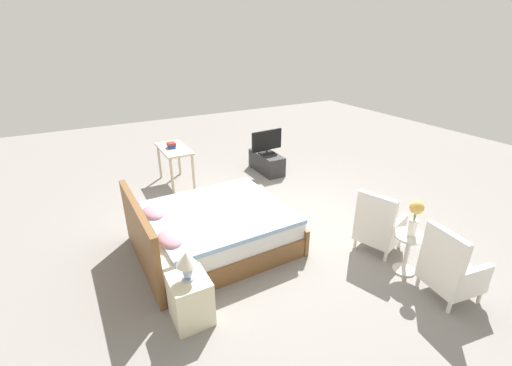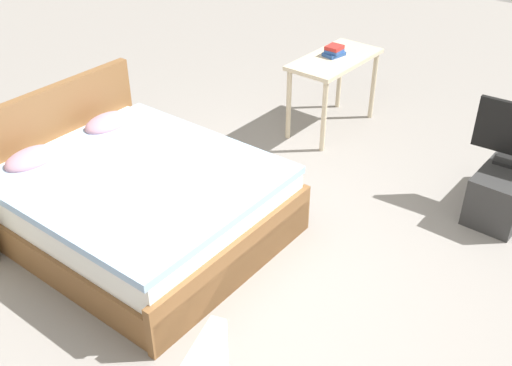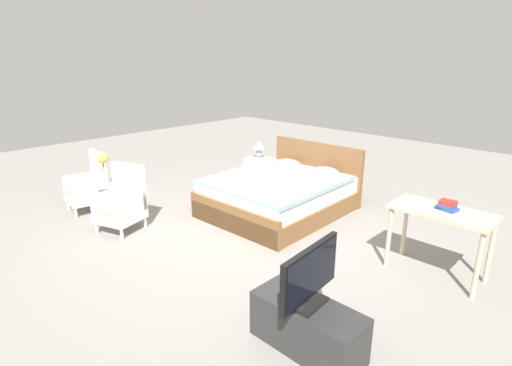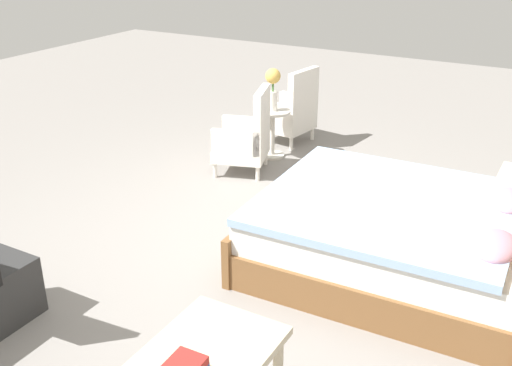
{
  "view_description": "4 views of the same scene",
  "coord_description": "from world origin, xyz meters",
  "px_view_note": "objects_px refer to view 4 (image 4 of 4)",
  "views": [
    {
      "loc": [
        -4.2,
        2.54,
        2.89
      ],
      "look_at": [
        0.12,
        0.18,
        0.69
      ],
      "focal_mm": 24.0,
      "sensor_mm": 36.0,
      "label": 1
    },
    {
      "loc": [
        -2.63,
        -2.08,
        2.95
      ],
      "look_at": [
        0.22,
        0.24,
        0.57
      ],
      "focal_mm": 42.0,
      "sensor_mm": 36.0,
      "label": 2
    },
    {
      "loc": [
        3.59,
        -3.39,
        2.36
      ],
      "look_at": [
        0.13,
        0.18,
        0.77
      ],
      "focal_mm": 28.0,
      "sensor_mm": 36.0,
      "label": 3
    },
    {
      "loc": [
        3.8,
        2.1,
        2.52
      ],
      "look_at": [
        -0.05,
        -0.06,
        0.57
      ],
      "focal_mm": 42.0,
      "sensor_mm": 36.0,
      "label": 4
    }
  ],
  "objects_px": {
    "armchair_by_window_left": "(291,113)",
    "flower_vase": "(273,85)",
    "side_table": "(272,128)",
    "armchair_by_window_right": "(246,139)",
    "bed": "(402,237)"
  },
  "relations": [
    {
      "from": "bed",
      "to": "armchair_by_window_right",
      "type": "height_order",
      "value": "bed"
    },
    {
      "from": "bed",
      "to": "armchair_by_window_left",
      "type": "xyz_separation_m",
      "value": [
        -2.24,
        -2.05,
        0.08
      ]
    },
    {
      "from": "armchair_by_window_right",
      "to": "side_table",
      "type": "xyz_separation_m",
      "value": [
        -0.53,
        0.04,
        -0.03
      ]
    },
    {
      "from": "side_table",
      "to": "flower_vase",
      "type": "height_order",
      "value": "flower_vase"
    },
    {
      "from": "armchair_by_window_left",
      "to": "flower_vase",
      "type": "height_order",
      "value": "flower_vase"
    },
    {
      "from": "armchair_by_window_right",
      "to": "side_table",
      "type": "relative_size",
      "value": 1.67
    },
    {
      "from": "armchair_by_window_left",
      "to": "side_table",
      "type": "bearing_deg",
      "value": 3.48
    },
    {
      "from": "bed",
      "to": "armchair_by_window_right",
      "type": "distance_m",
      "value": 2.36
    },
    {
      "from": "armchair_by_window_left",
      "to": "side_table",
      "type": "xyz_separation_m",
      "value": [
        0.54,
        0.03,
        -0.03
      ]
    },
    {
      "from": "side_table",
      "to": "flower_vase",
      "type": "bearing_deg",
      "value": -90.0
    },
    {
      "from": "armchair_by_window_right",
      "to": "armchair_by_window_left",
      "type": "bearing_deg",
      "value": 179.88
    },
    {
      "from": "armchair_by_window_right",
      "to": "flower_vase",
      "type": "height_order",
      "value": "flower_vase"
    },
    {
      "from": "armchair_by_window_left",
      "to": "armchair_by_window_right",
      "type": "bearing_deg",
      "value": -0.12
    },
    {
      "from": "armchair_by_window_left",
      "to": "side_table",
      "type": "relative_size",
      "value": 1.67
    },
    {
      "from": "side_table",
      "to": "armchair_by_window_left",
      "type": "bearing_deg",
      "value": -176.52
    }
  ]
}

